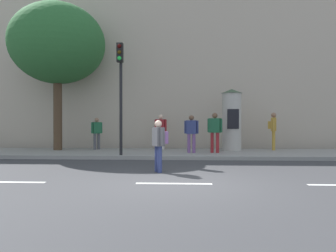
{
  "coord_description": "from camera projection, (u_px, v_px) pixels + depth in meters",
  "views": [
    {
      "loc": [
        0.24,
        -7.78,
        1.43
      ],
      "look_at": [
        -0.24,
        2.0,
        1.35
      ],
      "focal_mm": 35.35,
      "sensor_mm": 36.0,
      "label": 1
    }
  ],
  "objects": [
    {
      "name": "ground_plane",
      "position": [
        174.0,
        184.0,
        7.79
      ],
      "size": [
        80.0,
        80.0,
        0.0
      ],
      "primitive_type": "plane",
      "color": "#38383A"
    },
    {
      "name": "sidewalk_curb",
      "position": [
        179.0,
        153.0,
        14.78
      ],
      "size": [
        36.0,
        4.0,
        0.15
      ],
      "primitive_type": "cube",
      "color": "gray",
      "rests_on": "ground_plane"
    },
    {
      "name": "lane_markings",
      "position": [
        174.0,
        184.0,
        7.79
      ],
      "size": [
        25.8,
        0.16,
        0.01
      ],
      "color": "silver",
      "rests_on": "ground_plane"
    },
    {
      "name": "building_backdrop",
      "position": [
        180.0,
        75.0,
        19.74
      ],
      "size": [
        36.0,
        5.0,
        8.61
      ],
      "primitive_type": "cube",
      "color": "#B7A893",
      "rests_on": "ground_plane"
    },
    {
      "name": "traffic_light",
      "position": [
        120.0,
        80.0,
        13.12
      ],
      "size": [
        0.24,
        0.45,
        4.44
      ],
      "color": "black",
      "rests_on": "sidewalk_curb"
    },
    {
      "name": "poster_column",
      "position": [
        232.0,
        119.0,
        15.45
      ],
      "size": [
        0.97,
        0.97,
        2.88
      ],
      "color": "#B2ADA3",
      "rests_on": "sidewalk_curb"
    },
    {
      "name": "street_tree",
      "position": [
        58.0,
        44.0,
        15.79
      ],
      "size": [
        4.5,
        4.5,
        7.0
      ],
      "color": "#4C3826",
      "rests_on": "sidewalk_curb"
    },
    {
      "name": "pedestrian_near_pole",
      "position": [
        159.0,
        142.0,
        9.62
      ],
      "size": [
        0.49,
        0.53,
        1.52
      ],
      "color": "navy",
      "rests_on": "ground_plane"
    },
    {
      "name": "pedestrian_tallest",
      "position": [
        215.0,
        129.0,
        14.28
      ],
      "size": [
        0.61,
        0.51,
        1.73
      ],
      "color": "maroon",
      "rests_on": "sidewalk_curb"
    },
    {
      "name": "pedestrian_in_light_jacket",
      "position": [
        273.0,
        127.0,
        15.73
      ],
      "size": [
        0.48,
        0.63,
        1.79
      ],
      "color": "#B78C33",
      "rests_on": "sidewalk_curb"
    },
    {
      "name": "pedestrian_in_dark_shirt",
      "position": [
        161.0,
        128.0,
        16.26
      ],
      "size": [
        0.61,
        0.48,
        1.71
      ],
      "color": "silver",
      "rests_on": "sidewalk_curb"
    },
    {
      "name": "pedestrian_in_red_top",
      "position": [
        191.0,
        131.0,
        14.23
      ],
      "size": [
        0.61,
        0.27,
        1.63
      ],
      "color": "#724C84",
      "rests_on": "sidewalk_curb"
    },
    {
      "name": "pedestrian_with_backpack",
      "position": [
        97.0,
        131.0,
        16.11
      ],
      "size": [
        0.47,
        0.46,
        1.54
      ],
      "color": "#4C4C51",
      "rests_on": "sidewalk_curb"
    }
  ]
}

